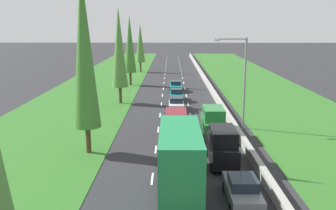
% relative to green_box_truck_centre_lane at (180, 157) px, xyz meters
% --- Properties ---
extents(ground_plane, '(300.00, 300.00, 0.00)m').
position_rel_green_box_truck_centre_lane_xyz_m(ground_plane, '(-0.06, 40.65, -2.18)').
color(ground_plane, '#28282B').
rests_on(ground_plane, ground).
extents(grass_verge_left, '(14.00, 140.00, 0.04)m').
position_rel_green_box_truck_centre_lane_xyz_m(grass_verge_left, '(-12.71, 40.65, -2.16)').
color(grass_verge_left, '#2D6623').
rests_on(grass_verge_left, ground).
extents(grass_verge_right, '(14.00, 140.00, 0.04)m').
position_rel_green_box_truck_centre_lane_xyz_m(grass_verge_right, '(14.29, 40.65, -2.16)').
color(grass_verge_right, '#2D6623').
rests_on(grass_verge_right, ground).
extents(median_barrier, '(0.44, 120.00, 0.85)m').
position_rel_green_box_truck_centre_lane_xyz_m(median_barrier, '(5.64, 40.65, -1.76)').
color(median_barrier, '#9E9B93').
rests_on(median_barrier, ground).
extents(lane_markings, '(3.64, 116.00, 0.01)m').
position_rel_green_box_truck_centre_lane_xyz_m(lane_markings, '(-0.06, 40.65, -2.18)').
color(lane_markings, white).
rests_on(lane_markings, ground).
extents(green_box_truck_centre_lane, '(2.46, 9.40, 4.18)m').
position_rel_green_box_truck_centre_lane_xyz_m(green_box_truck_centre_lane, '(0.00, 0.00, 0.00)').
color(green_box_truck_centre_lane, black).
rests_on(green_box_truck_centre_lane, ground).
extents(grey_sedan_right_lane, '(1.82, 4.50, 1.64)m').
position_rel_green_box_truck_centre_lane_xyz_m(grey_sedan_right_lane, '(3.61, -1.75, -1.37)').
color(grey_sedan_right_lane, slate).
rests_on(grey_sedan_right_lane, ground).
extents(maroon_van_centre_lane, '(1.96, 4.90, 2.82)m').
position_rel_green_box_truck_centre_lane_xyz_m(maroon_van_centre_lane, '(-0.09, 10.06, -0.78)').
color(maroon_van_centre_lane, maroon).
rests_on(maroon_van_centre_lane, ground).
extents(black_hatchback_centre_lane, '(1.74, 3.90, 1.72)m').
position_rel_green_box_truck_centre_lane_xyz_m(black_hatchback_centre_lane, '(0.06, 15.86, -1.35)').
color(black_hatchback_centre_lane, black).
rests_on(black_hatchback_centre_lane, ground).
extents(white_sedan_centre_lane, '(1.82, 4.50, 1.64)m').
position_rel_green_box_truck_centre_lane_xyz_m(white_sedan_centre_lane, '(0.08, 22.14, -1.37)').
color(white_sedan_centre_lane, white).
rests_on(white_sedan_centre_lane, ground).
extents(black_van_right_lane, '(1.96, 4.90, 2.82)m').
position_rel_green_box_truck_centre_lane_xyz_m(black_van_right_lane, '(3.25, 4.43, -0.78)').
color(black_van_right_lane, black).
rests_on(black_van_right_lane, ground).
extents(green_van_right_lane, '(1.96, 4.90, 2.82)m').
position_rel_green_box_truck_centre_lane_xyz_m(green_van_right_lane, '(3.33, 11.29, -0.78)').
color(green_van_right_lane, '#237A33').
rests_on(green_van_right_lane, ground).
extents(teal_hatchback_centre_lane, '(1.74, 3.90, 1.72)m').
position_rel_green_box_truck_centre_lane_xyz_m(teal_hatchback_centre_lane, '(0.19, 27.88, -1.35)').
color(teal_hatchback_centre_lane, teal).
rests_on(teal_hatchback_centre_lane, ground).
extents(teal_sedan_centre_lane, '(1.82, 4.50, 1.64)m').
position_rel_green_box_truck_centre_lane_xyz_m(teal_sedan_centre_lane, '(0.18, 35.49, -1.37)').
color(teal_sedan_centre_lane, teal).
rests_on(teal_sedan_centre_lane, ground).
extents(poplar_tree_second, '(2.17, 2.17, 14.63)m').
position_rel_green_box_truck_centre_lane_xyz_m(poplar_tree_second, '(-7.22, 6.85, 6.19)').
color(poplar_tree_second, '#4C3823').
rests_on(poplar_tree_second, ground).
extents(poplar_tree_third, '(2.11, 2.11, 12.40)m').
position_rel_green_box_truck_centre_lane_xyz_m(poplar_tree_third, '(-7.22, 26.26, 5.07)').
color(poplar_tree_third, '#4C3823').
rests_on(poplar_tree_third, ground).
extents(poplar_tree_fourth, '(2.09, 2.09, 11.66)m').
position_rel_green_box_truck_centre_lane_xyz_m(poplar_tree_fourth, '(-7.48, 41.19, 4.70)').
color(poplar_tree_fourth, '#4C3823').
rests_on(poplar_tree_fourth, ground).
extents(poplar_tree_fifth, '(2.06, 2.06, 10.37)m').
position_rel_green_box_truck_centre_lane_xyz_m(poplar_tree_fifth, '(-7.19, 59.04, 4.05)').
color(poplar_tree_fifth, '#4C3823').
rests_on(poplar_tree_fifth, ground).
extents(street_light_mast, '(3.20, 0.28, 9.00)m').
position_rel_green_box_truck_centre_lane_xyz_m(street_light_mast, '(6.30, 14.14, 3.05)').
color(street_light_mast, gray).
rests_on(street_light_mast, ground).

